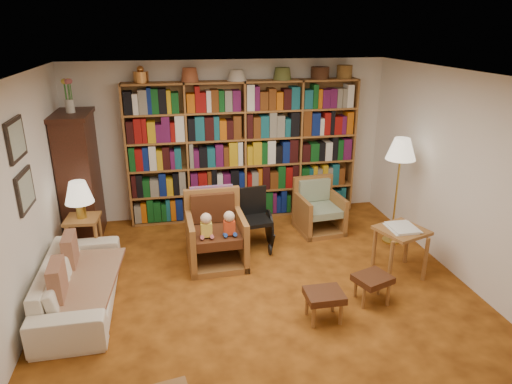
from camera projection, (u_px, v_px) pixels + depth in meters
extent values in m
plane|color=#B05F1B|center=(261.00, 292.00, 5.43)|extent=(5.00, 5.00, 0.00)
plane|color=silver|center=(262.00, 77.00, 4.57)|extent=(5.00, 5.00, 0.00)
plane|color=white|center=(230.00, 140.00, 7.30)|extent=(5.00, 0.00, 5.00)
plane|color=white|center=(346.00, 338.00, 2.69)|extent=(5.00, 0.00, 5.00)
plane|color=white|center=(17.00, 210.00, 4.55)|extent=(0.00, 5.00, 5.00)
plane|color=white|center=(466.00, 180.00, 5.44)|extent=(0.00, 5.00, 5.00)
cube|color=#935E2D|center=(244.00, 151.00, 7.24)|extent=(3.60, 0.30, 2.20)
cube|color=#3E1911|center=(80.00, 179.00, 6.56)|extent=(0.45, 0.90, 1.80)
cube|color=#3E1911|center=(71.00, 115.00, 6.24)|extent=(0.50, 0.95, 0.06)
cylinder|color=beige|center=(70.00, 106.00, 6.20)|extent=(0.12, 0.12, 0.18)
cube|color=black|center=(16.00, 139.00, 4.61)|extent=(0.03, 0.52, 0.42)
cube|color=gray|center=(17.00, 139.00, 4.61)|extent=(0.01, 0.44, 0.34)
cube|color=black|center=(25.00, 190.00, 4.80)|extent=(0.03, 0.52, 0.42)
cube|color=gray|center=(27.00, 190.00, 4.80)|extent=(0.01, 0.44, 0.34)
imported|color=#F2E6CD|center=(79.00, 282.00, 5.11)|extent=(1.89, 0.75, 0.55)
cube|color=beige|center=(84.00, 280.00, 5.11)|extent=(0.82, 1.40, 0.04)
cube|color=maroon|center=(71.00, 255.00, 5.35)|extent=(0.15, 0.41, 0.40)
cube|color=maroon|center=(58.00, 286.00, 4.70)|extent=(0.16, 0.42, 0.41)
cube|color=#935E2D|center=(82.00, 219.00, 6.00)|extent=(0.45, 0.45, 0.04)
cylinder|color=#935E2D|center=(69.00, 247.00, 5.91)|extent=(0.05, 0.05, 0.57)
cylinder|color=#935E2D|center=(97.00, 244.00, 5.97)|extent=(0.05, 0.05, 0.57)
cylinder|color=#935E2D|center=(74.00, 235.00, 6.23)|extent=(0.05, 0.05, 0.57)
cylinder|color=#935E2D|center=(100.00, 233.00, 6.29)|extent=(0.05, 0.05, 0.57)
cylinder|color=gold|center=(81.00, 210.00, 5.96)|extent=(0.12, 0.12, 0.20)
cone|color=beige|center=(78.00, 192.00, 5.87)|extent=(0.37, 0.37, 0.29)
cube|color=#935E2D|center=(217.00, 260.00, 6.08)|extent=(0.77, 0.80, 0.08)
cube|color=#935E2D|center=(191.00, 243.00, 5.92)|extent=(0.10, 0.78, 0.67)
cube|color=#935E2D|center=(242.00, 238.00, 6.04)|extent=(0.10, 0.78, 0.67)
cube|color=#935E2D|center=(213.00, 220.00, 6.25)|extent=(0.75, 0.11, 0.94)
cube|color=#502815|center=(217.00, 236.00, 5.92)|extent=(0.60, 0.67, 0.12)
cube|color=#502815|center=(213.00, 208.00, 6.11)|extent=(0.59, 0.12, 0.40)
cube|color=#B73046|center=(212.00, 200.00, 6.19)|extent=(0.58, 0.08, 0.42)
cube|color=#935E2D|center=(319.00, 229.00, 7.03)|extent=(0.70, 0.72, 0.07)
cube|color=#935E2D|center=(301.00, 215.00, 6.89)|extent=(0.12, 0.67, 0.57)
cube|color=#935E2D|center=(337.00, 212.00, 6.99)|extent=(0.12, 0.67, 0.57)
cube|color=#935E2D|center=(314.00, 200.00, 7.18)|extent=(0.64, 0.13, 0.80)
cube|color=gray|center=(320.00, 210.00, 6.89)|extent=(0.55, 0.60, 0.11)
cube|color=gray|center=(316.00, 190.00, 7.05)|extent=(0.50, 0.14, 0.34)
cube|color=black|center=(255.00, 221.00, 6.38)|extent=(0.47, 0.47, 0.05)
cube|color=black|center=(252.00, 201.00, 6.49)|extent=(0.41, 0.11, 0.41)
cylinder|color=black|center=(238.00, 229.00, 6.48)|extent=(0.03, 0.51, 0.51)
cylinder|color=black|center=(269.00, 227.00, 6.56)|extent=(0.03, 0.51, 0.51)
cylinder|color=black|center=(247.00, 252.00, 6.23)|extent=(0.03, 0.15, 0.15)
cylinder|color=black|center=(270.00, 250.00, 6.29)|extent=(0.03, 0.15, 0.15)
cylinder|color=gold|center=(391.00, 240.00, 6.70)|extent=(0.26, 0.26, 0.03)
cylinder|color=gold|center=(396.00, 200.00, 6.48)|extent=(0.03, 0.03, 1.31)
cone|color=beige|center=(401.00, 149.00, 6.22)|extent=(0.41, 0.41, 0.30)
cube|color=#935E2D|center=(402.00, 230.00, 5.66)|extent=(0.68, 0.68, 0.04)
cylinder|color=#935E2D|center=(391.00, 263.00, 5.51)|extent=(0.05, 0.05, 0.57)
cylinder|color=#935E2D|center=(425.00, 259.00, 5.59)|extent=(0.05, 0.05, 0.57)
cylinder|color=#935E2D|center=(374.00, 246.00, 5.93)|extent=(0.05, 0.05, 0.57)
cylinder|color=#935E2D|center=(407.00, 243.00, 6.01)|extent=(0.05, 0.05, 0.57)
cube|color=white|center=(402.00, 228.00, 5.64)|extent=(0.41, 0.46, 0.03)
cube|color=#502815|center=(324.00, 295.00, 4.82)|extent=(0.40, 0.34, 0.08)
cylinder|color=#935E2D|center=(314.00, 317.00, 4.75)|extent=(0.04, 0.04, 0.26)
cylinder|color=#935E2D|center=(341.00, 314.00, 4.80)|extent=(0.04, 0.04, 0.26)
cylinder|color=#935E2D|center=(307.00, 304.00, 4.97)|extent=(0.04, 0.04, 0.26)
cylinder|color=#935E2D|center=(333.00, 301.00, 5.02)|extent=(0.04, 0.04, 0.26)
cube|color=#502815|center=(373.00, 279.00, 5.15)|extent=(0.48, 0.44, 0.08)
cylinder|color=#935E2D|center=(364.00, 298.00, 5.07)|extent=(0.04, 0.04, 0.25)
cylinder|color=#935E2D|center=(388.00, 296.00, 5.13)|extent=(0.04, 0.04, 0.25)
cylinder|color=#935E2D|center=(356.00, 287.00, 5.29)|extent=(0.04, 0.04, 0.25)
cylinder|color=#935E2D|center=(379.00, 285.00, 5.34)|extent=(0.04, 0.04, 0.25)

